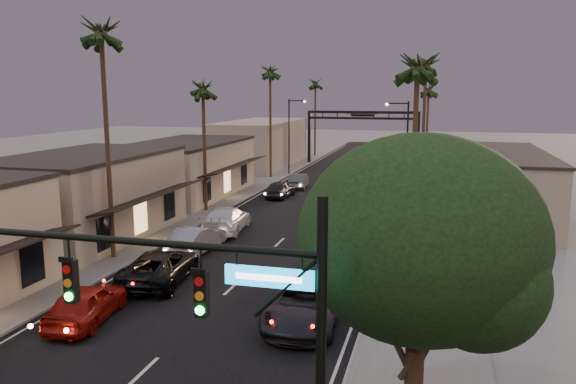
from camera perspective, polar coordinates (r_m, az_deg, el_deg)
The scene contains 30 objects.
ground at distance 48.52m, azimuth 2.95°, elevation -1.53°, with size 200.00×200.00×0.00m, color slate.
road at distance 53.33m, azimuth 4.05°, elevation -0.48°, with size 14.00×120.00×0.02m, color black.
sidewalk_left at distance 62.35m, azimuth -3.35°, elevation 1.12°, with size 5.00×92.00×0.12m, color slate.
sidewalk_right at distance 59.33m, azimuth 14.38°, elevation 0.36°, with size 5.00×92.00×0.12m, color slate.
storefront_mid at distance 40.27m, azimuth -19.80°, elevation -0.55°, with size 8.00×14.00×5.50m, color gray.
storefront_far at distance 54.06m, azimuth -10.20°, elevation 2.21°, with size 8.00×16.00×5.00m, color #C1B493.
storefront_dist at distance 75.34m, azimuth -2.83°, elevation 4.94°, with size 8.00×20.00×6.00m, color gray.
building_right at distance 47.29m, azimuth 19.82°, elevation 0.65°, with size 8.00×18.00×5.00m, color gray.
traffic_signal at distance 12.20m, azimuth -5.66°, elevation -12.63°, with size 8.51×0.22×7.80m.
corner_tree at distance 14.49m, azimuth 13.51°, elevation -5.41°, with size 6.20×6.20×8.80m.
arch at distance 77.25m, azimuth 7.59°, elevation 6.87°, with size 15.20×0.40×7.27m.
streetlight_right at distance 51.79m, azimuth 11.69°, elevation 4.97°, with size 2.13×0.30×9.00m.
streetlight_left at distance 66.78m, azimuth 0.33°, elevation 6.29°, with size 2.13×0.30×9.00m.
palm_lb at distance 34.07m, azimuth -18.50°, elevation 15.68°, with size 3.20×3.20×15.20m.
palm_lc at distance 46.29m, azimuth -8.66°, elevation 10.85°, with size 3.20×3.20×12.20m.
palm_ld at distance 64.24m, azimuth -1.83°, elevation 12.46°, with size 3.20×3.20×14.20m.
palm_ra at distance 30.59m, azimuth 13.06°, elevation 12.97°, with size 3.20×3.20×13.20m.
palm_rb at distance 50.61m, azimuth 13.87°, elevation 12.81°, with size 3.20×3.20×14.20m.
palm_rc at distance 70.54m, azimuth 14.11°, elevation 10.37°, with size 3.20×3.20×12.20m.
palm_far at distance 86.43m, azimuth 2.80°, elevation 11.20°, with size 3.20×3.20×13.20m.
oncoming_red at distance 26.06m, azimuth -19.78°, elevation -10.60°, with size 1.98×4.91×1.67m, color maroon.
oncoming_pickup at distance 30.18m, azimuth -12.87°, elevation -7.37°, with size 2.82×6.11×1.70m, color black.
oncoming_silver at distance 35.11m, azimuth -9.34°, elevation -4.78°, with size 1.78×5.11×1.68m, color gray.
oncoming_white at distance 40.07m, azimuth -6.29°, elevation -2.77°, with size 2.50×6.14×1.78m, color silver.
oncoming_dgrey at distance 52.73m, azimuth -0.78°, elevation 0.32°, with size 1.92×4.77×1.62m, color black.
oncoming_grey_far at distance 57.89m, azimuth 1.09°, elevation 1.14°, with size 1.60×4.58×1.51m, color #454549.
curbside_near at distance 24.56m, azimuth 1.98°, elevation -11.13°, with size 2.95×6.40×1.78m, color black.
curbside_black at distance 29.67m, azimuth 4.90°, elevation -7.82°, with size 1.88×4.62×1.34m, color black.
curbside_grey at distance 37.25m, azimuth 6.35°, elevation -4.11°, with size 1.59×3.96×1.35m, color #505155.
curbside_far at distance 56.38m, azimuth 11.03°, elevation 0.76°, with size 1.71×4.90×1.62m, color black.
Camera 1 is at (9.67, -6.53, 9.79)m, focal length 35.00 mm.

